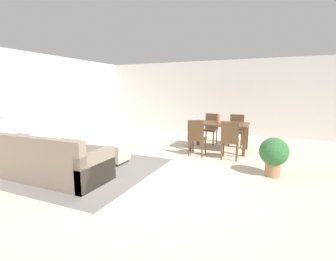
% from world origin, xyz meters
% --- Properties ---
extents(ground_plane, '(10.80, 10.80, 0.00)m').
position_xyz_m(ground_plane, '(0.00, 0.00, 0.00)').
color(ground_plane, beige).
extents(wall_back, '(9.00, 0.12, 2.70)m').
position_xyz_m(wall_back, '(0.00, 5.00, 1.35)').
color(wall_back, beige).
rests_on(wall_back, ground_plane).
extents(wall_left, '(0.12, 11.00, 2.70)m').
position_xyz_m(wall_left, '(-4.50, 0.50, 1.35)').
color(wall_left, beige).
rests_on(wall_left, ground_plane).
extents(area_rug, '(3.00, 2.80, 0.01)m').
position_xyz_m(area_rug, '(-1.71, -0.27, 0.00)').
color(area_rug, slate).
rests_on(area_rug, ground_plane).
extents(couch, '(2.20, 0.90, 0.86)m').
position_xyz_m(couch, '(-1.82, -0.94, 0.29)').
color(couch, gray).
rests_on(couch, ground_plane).
extents(ottoman_table, '(1.12, 0.49, 0.44)m').
position_xyz_m(ottoman_table, '(-1.60, 0.34, 0.25)').
color(ottoman_table, '#B7AD9E').
rests_on(ottoman_table, ground_plane).
extents(dining_table, '(1.52, 0.88, 0.76)m').
position_xyz_m(dining_table, '(0.62, 2.46, 0.66)').
color(dining_table, '#513823').
rests_on(dining_table, ground_plane).
extents(dining_chair_near_left, '(0.40, 0.40, 0.92)m').
position_xyz_m(dining_chair_near_left, '(0.24, 1.62, 0.52)').
color(dining_chair_near_left, '#513823').
rests_on(dining_chair_near_left, ground_plane).
extents(dining_chair_near_right, '(0.42, 0.42, 0.92)m').
position_xyz_m(dining_chair_near_right, '(1.05, 1.62, 0.52)').
color(dining_chair_near_right, '#513823').
rests_on(dining_chair_near_right, ground_plane).
extents(dining_chair_far_left, '(0.43, 0.43, 0.92)m').
position_xyz_m(dining_chair_far_left, '(0.21, 3.23, 0.52)').
color(dining_chair_far_left, '#513823').
rests_on(dining_chair_far_left, ground_plane).
extents(dining_chair_far_right, '(0.41, 0.41, 0.92)m').
position_xyz_m(dining_chair_far_right, '(0.98, 3.23, 0.52)').
color(dining_chair_far_right, '#513823').
rests_on(dining_chair_far_right, ground_plane).
extents(vase_centerpiece, '(0.08, 0.08, 0.22)m').
position_xyz_m(vase_centerpiece, '(0.59, 2.47, 0.87)').
color(vase_centerpiece, '#B26659').
rests_on(vase_centerpiece, dining_table).
extents(potted_plant, '(0.54, 0.54, 0.76)m').
position_xyz_m(potted_plant, '(1.99, 0.84, 0.45)').
color(potted_plant, '#996B4C').
rests_on(potted_plant, ground_plane).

